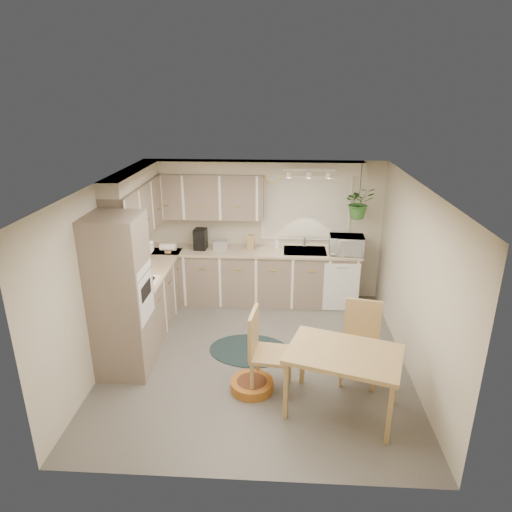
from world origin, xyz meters
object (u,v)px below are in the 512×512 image
at_px(chair_left, 272,352).
at_px(microwave, 347,243).
at_px(dining_table, 342,382).
at_px(braided_rug, 250,350).
at_px(pet_bed, 252,385).
at_px(chair_back, 360,344).

bearing_deg(chair_left, microwave, 161.42).
height_order(dining_table, microwave, microwave).
distance_m(braided_rug, pet_bed, 0.89).
bearing_deg(braided_rug, microwave, 46.12).
xyz_separation_m(dining_table, braided_rug, (-1.13, 1.20, -0.38)).
bearing_deg(chair_back, microwave, -79.68).
distance_m(pet_bed, microwave, 2.98).
height_order(dining_table, braided_rug, dining_table).
bearing_deg(braided_rug, pet_bed, -84.34).
relative_size(pet_bed, microwave, 0.96).
distance_m(chair_left, microwave, 2.72).
height_order(chair_back, braided_rug, chair_back).
bearing_deg(chair_back, braided_rug, -10.86).
bearing_deg(pet_bed, braided_rug, 95.66).
bearing_deg(dining_table, microwave, 82.87).
distance_m(chair_left, braided_rug, 1.05).
xyz_separation_m(pet_bed, microwave, (1.38, 2.41, 1.07)).
distance_m(chair_back, microwave, 2.21).
bearing_deg(braided_rug, chair_back, -22.67).
relative_size(dining_table, pet_bed, 2.31).
relative_size(dining_table, microwave, 2.22).
height_order(pet_bed, microwave, microwave).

